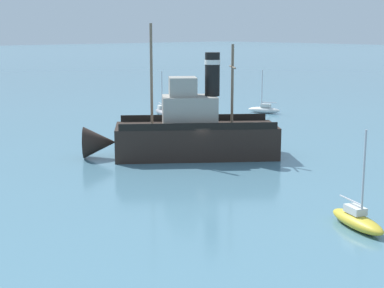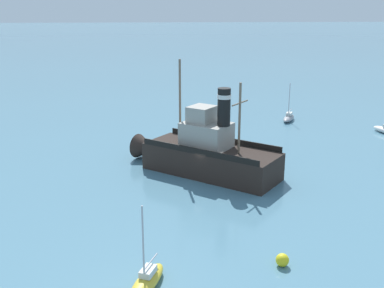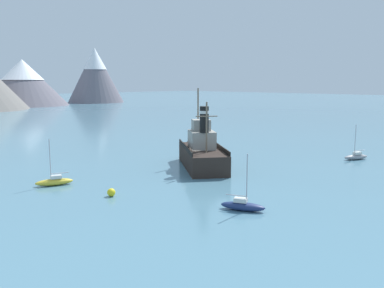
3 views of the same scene
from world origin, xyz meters
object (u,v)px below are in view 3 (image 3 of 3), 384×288
object	(u,v)px
old_tugboat	(201,152)
mooring_buoy	(111,192)
sailboat_navy	(243,205)
sailboat_yellow	(54,181)
sailboat_grey	(356,156)

from	to	relation	value
old_tugboat	mooring_buoy	bearing A→B (deg)	-169.06
sailboat_navy	mooring_buoy	xyz separation A→B (m)	(-5.25, 11.50, -0.04)
sailboat_yellow	sailboat_navy	world-z (taller)	same
old_tugboat	sailboat_navy	size ratio (longest dim) A/B	2.76
sailboat_yellow	sailboat_grey	bearing A→B (deg)	-25.20
sailboat_yellow	old_tugboat	bearing A→B (deg)	-14.83
mooring_buoy	sailboat_grey	bearing A→B (deg)	-15.02
old_tugboat	mooring_buoy	distance (m)	16.31
sailboat_navy	mooring_buoy	world-z (taller)	sailboat_navy
sailboat_yellow	sailboat_navy	size ratio (longest dim) A/B	1.00
old_tugboat	sailboat_grey	distance (m)	22.22
sailboat_navy	mooring_buoy	bearing A→B (deg)	114.55
old_tugboat	sailboat_yellow	xyz separation A→B (m)	(-17.67, 4.68, -1.40)
sailboat_yellow	mooring_buoy	xyz separation A→B (m)	(1.71, -7.76, -0.04)
sailboat_grey	sailboat_yellow	world-z (taller)	same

